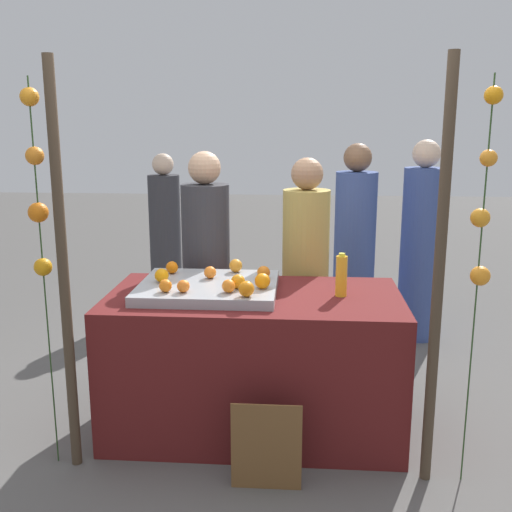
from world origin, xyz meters
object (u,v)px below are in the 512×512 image
orange_1 (236,266)px  juice_bottle (341,276)px  vendor_right (305,282)px  chalkboard_sign (266,447)px  orange_0 (262,281)px  stall_counter (254,362)px  vendor_left (207,278)px

orange_1 → juice_bottle: size_ratio=0.33×
vendor_right → chalkboard_sign: bearing=-98.5°
orange_0 → vendor_right: vendor_right is taller
chalkboard_sign → vendor_right: 1.43m
stall_counter → chalkboard_sign: stall_counter is taller
stall_counter → orange_1: bearing=115.6°
chalkboard_sign → vendor_right: bearing=81.5°
orange_1 → vendor_right: bearing=40.6°
juice_bottle → chalkboard_sign: (-0.40, -0.65, -0.75)m
chalkboard_sign → vendor_right: size_ratio=0.30×
juice_bottle → chalkboard_sign: bearing=-121.7°
orange_1 → vendor_left: bearing=124.8°
juice_bottle → stall_counter: bearing=-179.1°
stall_counter → orange_1: 0.62m
juice_bottle → vendor_right: size_ratio=0.16×
orange_0 → chalkboard_sign: size_ratio=0.19×
stall_counter → vendor_left: (-0.39, 0.65, 0.35)m
juice_bottle → chalkboard_sign: 1.07m
stall_counter → juice_bottle: (0.51, 0.01, 0.55)m
orange_0 → vendor_right: size_ratio=0.06×
stall_counter → juice_bottle: 0.75m
vendor_left → orange_0: bearing=-58.8°
orange_0 → chalkboard_sign: orange_0 is taller
orange_0 → vendor_right: (0.25, 0.76, -0.20)m
stall_counter → vendor_right: vendor_right is taller
orange_1 → vendor_right: vendor_right is taller
stall_counter → vendor_left: bearing=120.9°
orange_1 → juice_bottle: juice_bottle is taller
vendor_left → vendor_right: size_ratio=1.03×
juice_bottle → chalkboard_sign: size_ratio=0.53×
stall_counter → orange_0: (0.05, -0.08, 0.53)m
juice_bottle → vendor_left: size_ratio=0.15×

